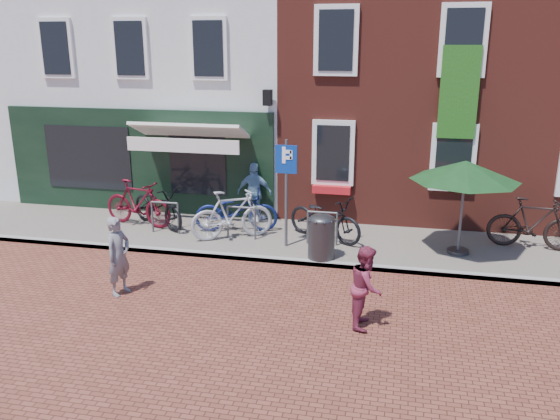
% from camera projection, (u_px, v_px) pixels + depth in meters
% --- Properties ---
extents(ground, '(80.00, 80.00, 0.00)m').
position_uv_depth(ground, '(292.00, 265.00, 12.70)').
color(ground, brown).
extents(sidewalk, '(24.00, 3.00, 0.10)m').
position_uv_depth(sidewalk, '(344.00, 244.00, 13.88)').
color(sidewalk, slate).
rests_on(sidewalk, ground).
extents(building_stucco, '(8.00, 8.00, 9.00)m').
position_uv_depth(building_stucco, '(186.00, 50.00, 19.01)').
color(building_stucco, silver).
rests_on(building_stucco, ground).
extents(building_brick_mid, '(6.00, 8.00, 10.00)m').
position_uv_depth(building_brick_mid, '(401.00, 34.00, 17.43)').
color(building_brick_mid, maroon).
rests_on(building_brick_mid, ground).
extents(litter_bin, '(0.60, 0.60, 1.10)m').
position_uv_depth(litter_bin, '(322.00, 234.00, 12.66)').
color(litter_bin, '#313133').
rests_on(litter_bin, sidewalk).
extents(parking_sign, '(0.50, 0.08, 2.55)m').
position_uv_depth(parking_sign, '(286.00, 177.00, 13.10)').
color(parking_sign, '#4C4C4F').
rests_on(parking_sign, sidewalk).
extents(parasol, '(2.42, 2.42, 2.26)m').
position_uv_depth(parasol, '(466.00, 167.00, 12.57)').
color(parasol, '#4C4C4F').
rests_on(parasol, sidewalk).
extents(woman, '(0.51, 0.65, 1.57)m').
position_uv_depth(woman, '(119.00, 256.00, 11.04)').
color(woman, slate).
rests_on(woman, ground).
extents(boy, '(0.58, 0.73, 1.46)m').
position_uv_depth(boy, '(366.00, 287.00, 9.79)').
color(boy, maroon).
rests_on(boy, ground).
extents(cafe_person, '(0.95, 0.41, 1.62)m').
position_uv_depth(cafe_person, '(255.00, 193.00, 15.19)').
color(cafe_person, '#6F99B8').
rests_on(cafe_person, sidewalk).
extents(bicycle_0, '(2.17, 1.74, 1.10)m').
position_uv_depth(bicycle_0, '(158.00, 206.00, 14.91)').
color(bicycle_0, black).
rests_on(bicycle_0, sidewalk).
extents(bicycle_1, '(2.11, 0.98, 1.22)m').
position_uv_depth(bicycle_1, '(138.00, 203.00, 14.93)').
color(bicycle_1, '#4F0814').
rests_on(bicycle_1, sidewalk).
extents(bicycle_2, '(2.22, 1.23, 1.10)m').
position_uv_depth(bicycle_2, '(236.00, 210.00, 14.50)').
color(bicycle_2, '#0F194E').
rests_on(bicycle_2, sidewalk).
extents(bicycle_3, '(2.05, 1.51, 1.22)m').
position_uv_depth(bicycle_3, '(232.00, 215.00, 13.93)').
color(bicycle_3, '#A7A8AA').
rests_on(bicycle_3, sidewalk).
extents(bicycle_4, '(2.20, 1.64, 1.10)m').
position_uv_depth(bicycle_4, '(325.00, 218.00, 13.90)').
color(bicycle_4, black).
rests_on(bicycle_4, sidewalk).
extents(bicycle_5, '(2.08, 0.75, 1.22)m').
position_uv_depth(bicycle_5, '(533.00, 224.00, 13.25)').
color(bicycle_5, black).
rests_on(bicycle_5, sidewalk).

